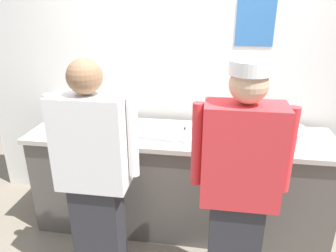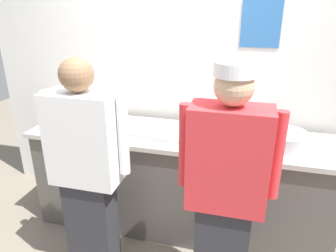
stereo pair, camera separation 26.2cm
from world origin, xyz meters
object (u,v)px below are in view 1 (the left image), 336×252
mixing_bowl_steel (283,134)px  ramekin_yellow_sauce (191,127)px  chef_center (239,187)px  chefs_knife (88,125)px  sheet_tray (152,131)px  squeeze_bottle_secondary (275,119)px  ramekin_orange_sauce (188,140)px  deli_cup (260,140)px  squeeze_bottle_primary (104,122)px  chef_near_left (94,175)px  plate_stack_front (230,133)px

mixing_bowl_steel → ramekin_yellow_sauce: 0.76m
chef_center → chefs_knife: chef_center is taller
chefs_knife → sheet_tray: bearing=-6.1°
squeeze_bottle_secondary → ramekin_yellow_sauce: bearing=-172.8°
ramekin_orange_sauce → chefs_knife: (-0.92, 0.23, -0.01)m
mixing_bowl_steel → sheet_tray: mixing_bowl_steel is taller
deli_cup → chef_center: bearing=-108.0°
deli_cup → chefs_knife: bearing=171.7°
mixing_bowl_steel → ramekin_yellow_sauce: (-0.74, 0.13, -0.04)m
mixing_bowl_steel → squeeze_bottle_primary: squeeze_bottle_primary is taller
chef_center → sheet_tray: bearing=133.8°
chef_near_left → chefs_knife: 0.82m
chef_center → deli_cup: (0.18, 0.56, 0.08)m
mixing_bowl_steel → deli_cup: 0.24m
chef_near_left → ramekin_orange_sauce: (0.58, 0.51, 0.07)m
chef_near_left → mixing_bowl_steel: (1.33, 0.66, 0.10)m
deli_cup → chef_near_left: bearing=-155.0°
sheet_tray → chef_near_left: bearing=-111.3°
plate_stack_front → ramekin_orange_sauce: plate_stack_front is taller
chef_near_left → ramekin_orange_sauce: 0.78m
sheet_tray → squeeze_bottle_secondary: squeeze_bottle_secondary is taller
squeeze_bottle_primary → chefs_knife: (-0.19, 0.10, -0.08)m
mixing_bowl_steel → squeeze_bottle_secondary: size_ratio=1.72×
plate_stack_front → sheet_tray: bearing=176.5°
squeeze_bottle_secondary → ramekin_orange_sauce: size_ratio=2.06×
chef_center → sheet_tray: size_ratio=3.43×
squeeze_bottle_secondary → chefs_knife: 1.64m
mixing_bowl_steel → squeeze_bottle_primary: 1.48m
squeeze_bottle_primary → plate_stack_front: bearing=-0.4°
mixing_bowl_steel → ramekin_orange_sauce: (-0.75, -0.15, -0.04)m
deli_cup → squeeze_bottle_primary: bearing=174.8°
ramekin_orange_sauce → chef_near_left: bearing=-138.5°
sheet_tray → ramekin_yellow_sauce: 0.34m
chef_center → plate_stack_front: bearing=93.0°
plate_stack_front → ramekin_yellow_sauce: 0.37m
squeeze_bottle_secondary → chef_near_left: bearing=-145.7°
sheet_tray → deli_cup: bearing=-9.8°
ramekin_orange_sauce → deli_cup: size_ratio=1.00×
chef_near_left → deli_cup: chef_near_left is taller
mixing_bowl_steel → chefs_knife: 1.67m
mixing_bowl_steel → squeeze_bottle_primary: (-1.48, -0.02, 0.03)m
plate_stack_front → deli_cup: 0.24m
sheet_tray → chefs_knife: sheet_tray is taller
chefs_knife → mixing_bowl_steel: bearing=-2.7°
sheet_tray → chefs_knife: size_ratio=1.77×
chef_center → plate_stack_front: chef_center is taller
mixing_bowl_steel → ramekin_orange_sauce: mixing_bowl_steel is taller
ramekin_orange_sauce → mixing_bowl_steel: bearing=11.3°
squeeze_bottle_secondary → ramekin_yellow_sauce: (-0.71, -0.09, -0.08)m
sheet_tray → deli_cup: deli_cup is taller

